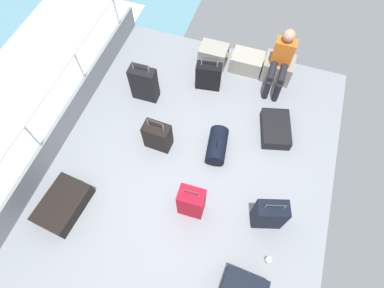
{
  "coord_description": "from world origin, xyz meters",
  "views": [
    {
      "loc": [
        0.67,
        -2.07,
        4.54
      ],
      "look_at": [
        -0.07,
        0.15,
        0.25
      ],
      "focal_mm": 29.1,
      "sensor_mm": 36.0,
      "label": 1
    }
  ],
  "objects_px": {
    "cargo_crate_1": "(247,62)",
    "suitcase_7": "(269,215)",
    "suitcase_2": "(144,84)",
    "suitcase_4": "(209,76)",
    "duffel_bag": "(217,145)",
    "cargo_crate_0": "(213,55)",
    "paper_cup": "(268,260)",
    "passenger_seated": "(281,60)",
    "suitcase_6": "(275,129)",
    "suitcase_0": "(158,136)",
    "cargo_crate_2": "(278,68)",
    "suitcase_1": "(63,205)",
    "suitcase_5": "(191,202)"
  },
  "relations": [
    {
      "from": "cargo_crate_1",
      "to": "suitcase_7",
      "type": "height_order",
      "value": "suitcase_7"
    },
    {
      "from": "cargo_crate_1",
      "to": "suitcase_2",
      "type": "relative_size",
      "value": 0.73
    },
    {
      "from": "suitcase_4",
      "to": "duffel_bag",
      "type": "height_order",
      "value": "suitcase_4"
    },
    {
      "from": "suitcase_2",
      "to": "cargo_crate_0",
      "type": "bearing_deg",
      "value": 52.15
    },
    {
      "from": "duffel_bag",
      "to": "paper_cup",
      "type": "bearing_deg",
      "value": -51.3
    },
    {
      "from": "passenger_seated",
      "to": "cargo_crate_0",
      "type": "bearing_deg",
      "value": 172.94
    },
    {
      "from": "paper_cup",
      "to": "suitcase_6",
      "type": "bearing_deg",
      "value": 98.66
    },
    {
      "from": "suitcase_0",
      "to": "suitcase_7",
      "type": "relative_size",
      "value": 0.96
    },
    {
      "from": "suitcase_4",
      "to": "paper_cup",
      "type": "distance_m",
      "value": 3.16
    },
    {
      "from": "cargo_crate_2",
      "to": "passenger_seated",
      "type": "height_order",
      "value": "passenger_seated"
    },
    {
      "from": "cargo_crate_1",
      "to": "suitcase_1",
      "type": "xyz_separation_m",
      "value": [
        -1.91,
        -3.52,
        -0.05
      ]
    },
    {
      "from": "suitcase_1",
      "to": "suitcase_7",
      "type": "xyz_separation_m",
      "value": [
        2.87,
        0.74,
        0.19
      ]
    },
    {
      "from": "suitcase_5",
      "to": "suitcase_6",
      "type": "bearing_deg",
      "value": 61.89
    },
    {
      "from": "cargo_crate_1",
      "to": "suitcase_0",
      "type": "bearing_deg",
      "value": -115.3
    },
    {
      "from": "cargo_crate_1",
      "to": "suitcase_4",
      "type": "relative_size",
      "value": 0.85
    },
    {
      "from": "paper_cup",
      "to": "suitcase_0",
      "type": "bearing_deg",
      "value": 149.25
    },
    {
      "from": "suitcase_4",
      "to": "suitcase_2",
      "type": "bearing_deg",
      "value": -149.87
    },
    {
      "from": "cargo_crate_2",
      "to": "suitcase_6",
      "type": "xyz_separation_m",
      "value": [
        0.23,
        -1.23,
        -0.11
      ]
    },
    {
      "from": "cargo_crate_2",
      "to": "cargo_crate_1",
      "type": "bearing_deg",
      "value": 179.23
    },
    {
      "from": "passenger_seated",
      "to": "suitcase_4",
      "type": "height_order",
      "value": "passenger_seated"
    },
    {
      "from": "cargo_crate_2",
      "to": "suitcase_2",
      "type": "distance_m",
      "value": 2.45
    },
    {
      "from": "cargo_crate_1",
      "to": "paper_cup",
      "type": "bearing_deg",
      "value": -71.47
    },
    {
      "from": "suitcase_6",
      "to": "paper_cup",
      "type": "relative_size",
      "value": 7.86
    },
    {
      "from": "suitcase_5",
      "to": "suitcase_6",
      "type": "xyz_separation_m",
      "value": [
        0.91,
        1.71,
        -0.22
      ]
    },
    {
      "from": "suitcase_4",
      "to": "cargo_crate_1",
      "type": "bearing_deg",
      "value": 48.43
    },
    {
      "from": "duffel_bag",
      "to": "cargo_crate_1",
      "type": "bearing_deg",
      "value": 88.75
    },
    {
      "from": "suitcase_1",
      "to": "suitcase_7",
      "type": "distance_m",
      "value": 2.97
    },
    {
      "from": "passenger_seated",
      "to": "suitcase_5",
      "type": "xyz_separation_m",
      "value": [
        -0.69,
        -2.75,
        -0.28
      ]
    },
    {
      "from": "cargo_crate_2",
      "to": "suitcase_6",
      "type": "bearing_deg",
      "value": -79.58
    },
    {
      "from": "suitcase_0",
      "to": "paper_cup",
      "type": "relative_size",
      "value": 7.0
    },
    {
      "from": "suitcase_1",
      "to": "suitcase_4",
      "type": "relative_size",
      "value": 1.18
    },
    {
      "from": "cargo_crate_0",
      "to": "suitcase_0",
      "type": "xyz_separation_m",
      "value": [
        -0.33,
        -2.03,
        0.07
      ]
    },
    {
      "from": "suitcase_5",
      "to": "paper_cup",
      "type": "height_order",
      "value": "suitcase_5"
    },
    {
      "from": "suitcase_6",
      "to": "cargo_crate_1",
      "type": "bearing_deg",
      "value": 122.72
    },
    {
      "from": "suitcase_1",
      "to": "cargo_crate_0",
      "type": "bearing_deg",
      "value": 70.0
    },
    {
      "from": "suitcase_7",
      "to": "paper_cup",
      "type": "bearing_deg",
      "value": -74.1
    },
    {
      "from": "cargo_crate_1",
      "to": "suitcase_2",
      "type": "distance_m",
      "value": 1.98
    },
    {
      "from": "suitcase_4",
      "to": "suitcase_5",
      "type": "xyz_separation_m",
      "value": [
        0.45,
        -2.31,
        0.05
      ]
    },
    {
      "from": "suitcase_2",
      "to": "suitcase_6",
      "type": "relative_size",
      "value": 1.06
    },
    {
      "from": "cargo_crate_0",
      "to": "suitcase_7",
      "type": "relative_size",
      "value": 0.75
    },
    {
      "from": "suitcase_6",
      "to": "cargo_crate_0",
      "type": "bearing_deg",
      "value": 140.42
    },
    {
      "from": "suitcase_0",
      "to": "paper_cup",
      "type": "xyz_separation_m",
      "value": [
        2.09,
        -1.24,
        -0.21
      ]
    },
    {
      "from": "cargo_crate_0",
      "to": "paper_cup",
      "type": "relative_size",
      "value": 5.47
    },
    {
      "from": "cargo_crate_2",
      "to": "duffel_bag",
      "type": "bearing_deg",
      "value": -108.05
    },
    {
      "from": "suitcase_5",
      "to": "suitcase_7",
      "type": "distance_m",
      "value": 1.09
    },
    {
      "from": "suitcase_5",
      "to": "duffel_bag",
      "type": "xyz_separation_m",
      "value": [
        0.08,
        1.07,
        -0.16
      ]
    },
    {
      "from": "cargo_crate_0",
      "to": "suitcase_5",
      "type": "distance_m",
      "value": 2.95
    },
    {
      "from": "passenger_seated",
      "to": "suitcase_7",
      "type": "xyz_separation_m",
      "value": [
        0.39,
        -2.58,
        -0.28
      ]
    },
    {
      "from": "suitcase_7",
      "to": "suitcase_5",
      "type": "bearing_deg",
      "value": -171.06
    },
    {
      "from": "cargo_crate_1",
      "to": "suitcase_5",
      "type": "bearing_deg",
      "value": -92.32
    }
  ]
}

